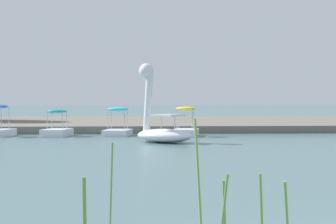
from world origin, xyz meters
name	(u,v)px	position (x,y,z in m)	size (l,w,h in m)	color
shore_bank_far	(171,123)	(0.00, 31.74, 0.20)	(130.96, 19.16, 0.39)	#6B665B
swan_boat	(161,125)	(-1.45, 16.47, 0.73)	(2.85, 2.66, 3.28)	white
pedal_boat_yellow	(185,128)	(-0.08, 20.15, 0.39)	(1.50, 1.97, 1.44)	white
pedal_boat_cyan	(118,127)	(-3.38, 20.70, 0.42)	(1.48, 2.02, 1.41)	white
pedal_boat_teal	(57,129)	(-6.32, 20.61, 0.37)	(1.40, 2.01, 1.31)	white
pedal_boat_blue	(0,127)	(-9.03, 20.55, 0.44)	(1.25, 1.91, 1.54)	white
reed_clump_foreground	(275,222)	(-1.18, 0.06, 0.59)	(3.07, 1.30, 1.51)	#669942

